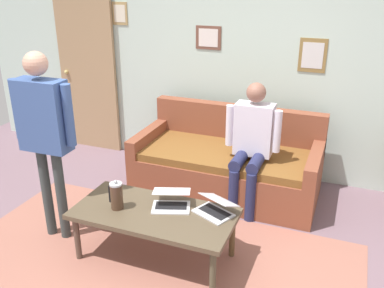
# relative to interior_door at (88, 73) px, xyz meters

# --- Properties ---
(ground_plane) EXTENTS (7.68, 7.68, 0.00)m
(ground_plane) POSITION_rel_interior_door_xyz_m (-2.00, 2.11, -1.02)
(ground_plane) COLOR #755A65
(area_rug) EXTENTS (3.37, 1.84, 0.01)m
(area_rug) POSITION_rel_interior_door_xyz_m (-1.88, 2.01, -1.02)
(area_rug) COLOR #9A5F50
(area_rug) RESTS_ON ground_plane
(back_wall) EXTENTS (7.04, 0.11, 2.70)m
(back_wall) POSITION_rel_interior_door_xyz_m (-2.00, -0.09, 0.33)
(back_wall) COLOR silver
(back_wall) RESTS_ON ground_plane
(interior_door) EXTENTS (0.82, 0.09, 2.05)m
(interior_door) POSITION_rel_interior_door_xyz_m (0.00, 0.00, 0.00)
(interior_door) COLOR #A3815B
(interior_door) RESTS_ON ground_plane
(couch) EXTENTS (1.94, 0.93, 0.88)m
(couch) POSITION_rel_interior_door_xyz_m (-2.09, 0.55, -0.72)
(couch) COLOR brown
(couch) RESTS_ON ground_plane
(coffee_table) EXTENTS (1.33, 0.64, 0.45)m
(coffee_table) POSITION_rel_interior_door_xyz_m (-1.88, 1.91, -0.62)
(coffee_table) COLOR brown
(coffee_table) RESTS_ON ground_plane
(laptop_left) EXTENTS (0.39, 0.38, 0.13)m
(laptop_left) POSITION_rel_interior_door_xyz_m (-1.97, 1.78, -0.54)
(laptop_left) COLOR silver
(laptop_left) RESTS_ON coffee_table
(laptop_center) EXTENTS (0.38, 0.36, 0.14)m
(laptop_center) POSITION_rel_interior_door_xyz_m (-2.35, 1.75, -0.54)
(laptop_center) COLOR silver
(laptop_center) RESTS_ON coffee_table
(french_press) EXTENTS (0.12, 0.10, 0.26)m
(french_press) POSITION_rel_interior_door_xyz_m (-1.57, 1.97, -0.46)
(french_press) COLOR #4C3323
(french_press) RESTS_ON coffee_table
(person_standing) EXTENTS (0.59, 0.20, 1.68)m
(person_standing) POSITION_rel_interior_door_xyz_m (-0.90, 1.94, 0.05)
(person_standing) COLOR #373E3E
(person_standing) RESTS_ON ground_plane
(person_seated) EXTENTS (0.55, 0.51, 1.28)m
(person_seated) POSITION_rel_interior_door_xyz_m (-2.39, 0.78, -0.30)
(person_seated) COLOR #25284E
(person_seated) RESTS_ON ground_plane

